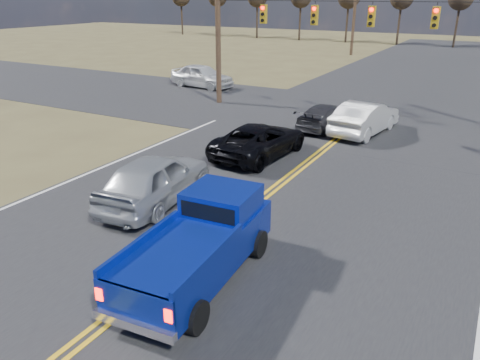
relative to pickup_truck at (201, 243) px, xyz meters
The scene contains 12 objects.
ground 1.74m from the pickup_truck, 121.98° to the right, with size 160.00×160.00×0.00m, color brown.
road_main 8.82m from the pickup_truck, 95.14° to the left, with size 14.00×120.00×0.02m, color #28282B.
road_cross 16.78m from the pickup_truck, 92.69° to the left, with size 120.00×12.00×0.02m, color #28282B.
signal_gantry 17.05m from the pickup_truck, 90.99° to the left, with size 19.60×4.83×10.00m.
utility_poles 16.34m from the pickup_truck, 92.86° to the left, with size 19.60×58.32×10.00m.
treeline 26.16m from the pickup_truck, 91.75° to the left, with size 87.00×117.80×7.40m.
pickup_truck is the anchor object (origin of this frame).
silver_suv 4.72m from the pickup_truck, 141.74° to the left, with size 1.93×4.79×1.63m, color #AFB3B8.
black_suv 9.21m from the pickup_truck, 108.24° to the left, with size 2.29×4.96×1.38m, color black.
white_car_queue 14.24m from the pickup_truck, 89.95° to the left, with size 1.66×4.77×1.57m, color silver.
dgrey_car_queue 14.37m from the pickup_truck, 97.58° to the left, with size 1.72×4.22×1.22m, color #333338.
cross_car_west 24.64m from the pickup_truck, 123.49° to the left, with size 4.85×1.95×1.65m, color silver.
Camera 1 is at (6.28, -6.69, 6.35)m, focal length 35.00 mm.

